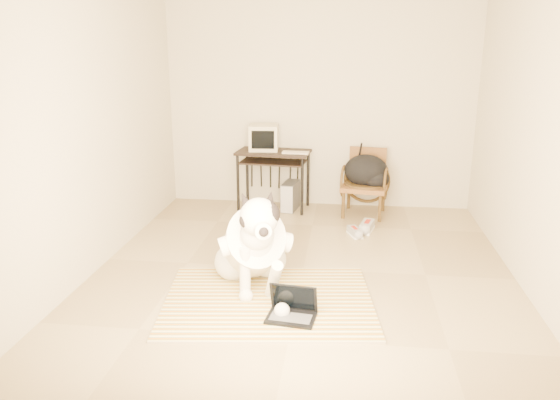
% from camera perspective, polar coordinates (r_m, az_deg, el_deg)
% --- Properties ---
extents(floor, '(4.50, 4.50, 0.00)m').
position_cam_1_polar(floor, '(5.40, 2.46, -7.20)').
color(floor, '#9B865F').
rests_on(floor, ground).
extents(wall_back, '(4.50, 0.00, 4.50)m').
position_cam_1_polar(wall_back, '(7.24, 4.09, 9.93)').
color(wall_back, beige).
rests_on(wall_back, floor).
extents(wall_front, '(4.50, 0.00, 4.50)m').
position_cam_1_polar(wall_front, '(2.83, -0.99, -0.25)').
color(wall_front, beige).
rests_on(wall_front, floor).
extents(wall_left, '(0.00, 4.50, 4.50)m').
position_cam_1_polar(wall_left, '(5.54, -18.62, 7.14)').
color(wall_left, beige).
rests_on(wall_left, floor).
extents(wall_right, '(0.00, 4.50, 4.50)m').
position_cam_1_polar(wall_right, '(5.25, 25.08, 5.99)').
color(wall_right, beige).
rests_on(wall_right, floor).
extents(rug, '(1.92, 1.56, 0.02)m').
position_cam_1_polar(rug, '(4.75, -1.21, -10.49)').
color(rug, '#B3701C').
rests_on(rug, floor).
extents(dog, '(0.78, 1.28, 1.02)m').
position_cam_1_polar(dog, '(4.87, -2.77, -4.79)').
color(dog, silver).
rests_on(dog, rug).
extents(laptop, '(0.41, 0.32, 0.27)m').
position_cam_1_polar(laptop, '(4.45, 1.27, -11.37)').
color(laptop, black).
rests_on(laptop, rug).
extents(computer_desk, '(0.98, 0.61, 0.77)m').
position_cam_1_polar(computer_desk, '(7.11, -0.70, 4.26)').
color(computer_desk, black).
rests_on(computer_desk, floor).
extents(crt_monitor, '(0.39, 0.38, 0.33)m').
position_cam_1_polar(crt_monitor, '(7.15, -1.71, 6.55)').
color(crt_monitor, beige).
rests_on(crt_monitor, computer_desk).
extents(desk_keyboard, '(0.34, 0.14, 0.02)m').
position_cam_1_polar(desk_keyboard, '(6.95, 1.64, 4.98)').
color(desk_keyboard, beige).
rests_on(desk_keyboard, computer_desk).
extents(pc_tower, '(0.22, 0.42, 0.37)m').
position_cam_1_polar(pc_tower, '(7.18, 1.09, 0.42)').
color(pc_tower, '#454547').
rests_on(pc_tower, floor).
extents(rattan_chair, '(0.62, 0.61, 0.83)m').
position_cam_1_polar(rattan_chair, '(7.03, 8.88, 1.86)').
color(rattan_chair, brown).
rests_on(rattan_chair, floor).
extents(backpack, '(0.57, 0.45, 0.40)m').
position_cam_1_polar(backpack, '(6.93, 9.15, 2.91)').
color(backpack, black).
rests_on(backpack, rattan_chair).
extents(sneaker_left, '(0.19, 0.29, 0.09)m').
position_cam_1_polar(sneaker_left, '(6.32, 7.82, -3.36)').
color(sneaker_left, white).
rests_on(sneaker_left, floor).
extents(sneaker_right, '(0.20, 0.34, 0.11)m').
position_cam_1_polar(sneaker_right, '(6.48, 9.07, -2.80)').
color(sneaker_right, white).
rests_on(sneaker_right, floor).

